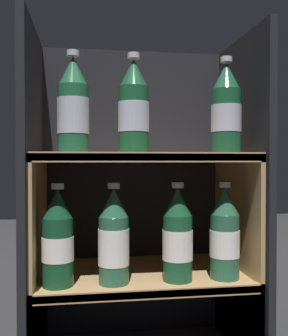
% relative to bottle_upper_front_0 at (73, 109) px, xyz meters
% --- Properties ---
extents(fridge_back_wall, '(0.62, 0.02, 0.92)m').
position_rel_bottle_upper_front_0_xyz_m(fridge_back_wall, '(0.19, 0.29, -0.23)').
color(fridge_back_wall, black).
rests_on(fridge_back_wall, ground_plane).
extents(fridge_side_left, '(0.02, 0.39, 0.92)m').
position_rel_bottle_upper_front_0_xyz_m(fridge_side_left, '(-0.11, 0.10, -0.23)').
color(fridge_side_left, black).
rests_on(fridge_side_left, ground_plane).
extents(fridge_side_right, '(0.02, 0.39, 0.92)m').
position_rel_bottle_upper_front_0_xyz_m(fridge_side_right, '(0.49, 0.10, -0.23)').
color(fridge_side_right, black).
rests_on(fridge_side_right, ground_plane).
extents(shelf_lower, '(0.58, 0.35, 0.25)m').
position_rel_bottle_upper_front_0_xyz_m(shelf_lower, '(0.19, 0.09, -0.50)').
color(shelf_lower, tan).
rests_on(shelf_lower, ground_plane).
extents(shelf_upper, '(0.58, 0.35, 0.59)m').
position_rel_bottle_upper_front_0_xyz_m(shelf_upper, '(0.19, 0.10, -0.28)').
color(shelf_upper, tan).
rests_on(shelf_upper, ground_plane).
extents(bottle_upper_front_0, '(0.08, 0.08, 0.26)m').
position_rel_bottle_upper_front_0_xyz_m(bottle_upper_front_0, '(0.00, 0.00, 0.00)').
color(bottle_upper_front_0, '#1E5638').
rests_on(bottle_upper_front_0, shelf_upper).
extents(bottle_upper_front_1, '(0.08, 0.08, 0.26)m').
position_rel_bottle_upper_front_0_xyz_m(bottle_upper_front_1, '(0.15, 0.00, 0.00)').
color(bottle_upper_front_1, '#194C2D').
rests_on(bottle_upper_front_1, shelf_upper).
extents(bottle_upper_front_2, '(0.08, 0.08, 0.26)m').
position_rel_bottle_upper_front_0_xyz_m(bottle_upper_front_2, '(0.40, 0.00, 0.00)').
color(bottle_upper_front_2, '#194C2D').
rests_on(bottle_upper_front_2, shelf_upper).
extents(bottle_lower_front_0, '(0.08, 0.08, 0.26)m').
position_rel_bottle_upper_front_0_xyz_m(bottle_lower_front_0, '(-0.04, 0.00, -0.33)').
color(bottle_lower_front_0, '#144228').
rests_on(bottle_lower_front_0, shelf_lower).
extents(bottle_lower_front_1, '(0.08, 0.08, 0.26)m').
position_rel_bottle_upper_front_0_xyz_m(bottle_lower_front_1, '(0.10, 0.00, -0.33)').
color(bottle_lower_front_1, '#285B42').
rests_on(bottle_lower_front_1, shelf_lower).
extents(bottle_lower_front_2, '(0.08, 0.08, 0.26)m').
position_rel_bottle_upper_front_0_xyz_m(bottle_lower_front_2, '(0.27, 0.00, -0.33)').
color(bottle_lower_front_2, '#194C2D').
rests_on(bottle_lower_front_2, shelf_lower).
extents(bottle_lower_front_3, '(0.08, 0.08, 0.26)m').
position_rel_bottle_upper_front_0_xyz_m(bottle_lower_front_3, '(0.40, 0.00, -0.33)').
color(bottle_lower_front_3, '#285B42').
rests_on(bottle_lower_front_3, shelf_lower).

